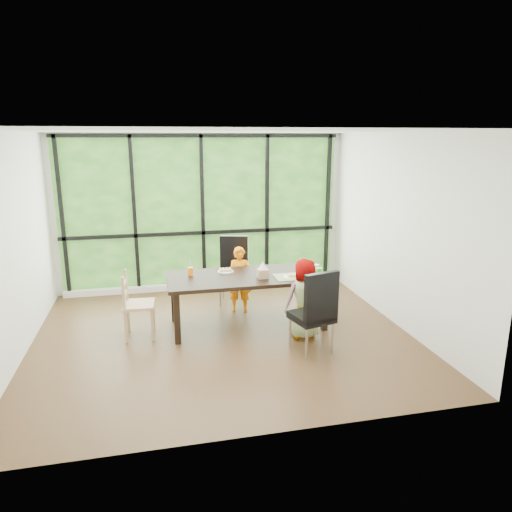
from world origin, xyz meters
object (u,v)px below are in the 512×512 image
at_px(child_toddler, 240,280).
at_px(green_cup, 319,273).
at_px(orange_cup, 190,271).
at_px(tissue_box, 263,273).
at_px(chair_end_beech, 139,305).
at_px(chair_window_leather, 233,271).
at_px(plate_near, 292,277).
at_px(plate_far, 226,272).
at_px(white_mug, 316,267).
at_px(dining_table, 248,301).
at_px(chair_interior_leather, 312,311).
at_px(child_older, 304,299).

height_order(child_toddler, green_cup, child_toddler).
distance_m(orange_cup, tissue_box, 1.02).
bearing_deg(chair_end_beech, child_toddler, -64.28).
bearing_deg(chair_window_leather, plate_near, -46.97).
height_order(chair_end_beech, plate_far, chair_end_beech).
bearing_deg(white_mug, dining_table, -177.53).
bearing_deg(plate_far, plate_near, -28.38).
height_order(orange_cup, green_cup, green_cup).
bearing_deg(chair_interior_leather, chair_window_leather, -86.24).
height_order(chair_window_leather, child_toddler, chair_window_leather).
height_order(chair_end_beech, white_mug, chair_end_beech).
bearing_deg(chair_interior_leather, white_mug, -127.04).
bearing_deg(chair_interior_leather, child_toddler, -83.34).
relative_size(dining_table, chair_end_beech, 2.48).
bearing_deg(child_toddler, plate_far, -112.54).
bearing_deg(chair_window_leather, dining_table, -72.21).
relative_size(child_toddler, plate_far, 4.49).
distance_m(chair_interior_leather, plate_far, 1.52).
xyz_separation_m(dining_table, chair_interior_leather, (0.61, -0.98, 0.17)).
xyz_separation_m(child_older, white_mug, (0.38, 0.59, 0.25)).
bearing_deg(child_toddler, orange_cup, -137.39).
distance_m(dining_table, child_toddler, 0.60).
bearing_deg(chair_interior_leather, green_cup, -130.90).
xyz_separation_m(dining_table, plate_near, (0.58, -0.23, 0.38)).
bearing_deg(chair_interior_leather, plate_far, -68.58).
xyz_separation_m(white_mug, tissue_box, (-0.85, -0.20, 0.02)).
bearing_deg(child_toddler, chair_end_beech, -142.24).
xyz_separation_m(chair_interior_leather, chair_end_beech, (-2.10, 0.94, -0.09)).
height_order(chair_window_leather, tissue_box, chair_window_leather).
relative_size(chair_interior_leather, chair_end_beech, 1.20).
bearing_deg(plate_far, chair_end_beech, -167.42).
xyz_separation_m(chair_end_beech, green_cup, (2.44, -0.26, 0.37)).
bearing_deg(orange_cup, plate_near, -16.78).
height_order(plate_far, plate_near, plate_near).
distance_m(plate_near, orange_cup, 1.42).
height_order(chair_interior_leather, plate_far, chair_interior_leather).
relative_size(child_toddler, tissue_box, 7.02).
relative_size(chair_end_beech, child_older, 0.83).
bearing_deg(tissue_box, chair_end_beech, 175.88).
height_order(dining_table, child_older, child_older).
bearing_deg(tissue_box, chair_window_leather, 100.99).
height_order(child_older, white_mug, child_older).
relative_size(child_older, plate_far, 4.78).
bearing_deg(dining_table, chair_window_leather, 92.13).
relative_size(chair_interior_leather, child_toddler, 1.06).
bearing_deg(green_cup, chair_window_leather, 127.74).
distance_m(dining_table, plate_far, 0.52).
height_order(child_older, green_cup, child_older).
distance_m(chair_end_beech, plate_far, 1.29).
relative_size(plate_near, orange_cup, 2.14).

